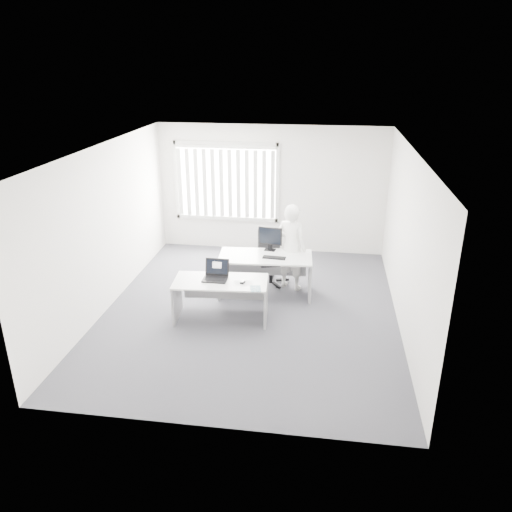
# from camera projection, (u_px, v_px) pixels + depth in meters

# --- Properties ---
(ground) EXTENTS (6.00, 6.00, 0.00)m
(ground) POSITION_uv_depth(u_px,v_px,m) (251.00, 310.00, 8.72)
(ground) COLOR #57575F
(ground) RESTS_ON ground
(wall_back) EXTENTS (5.00, 0.02, 2.80)m
(wall_back) POSITION_uv_depth(u_px,v_px,m) (271.00, 190.00, 10.96)
(wall_back) COLOR silver
(wall_back) RESTS_ON ground
(wall_front) EXTENTS (5.00, 0.02, 2.80)m
(wall_front) POSITION_uv_depth(u_px,v_px,m) (208.00, 325.00, 5.45)
(wall_front) COLOR silver
(wall_front) RESTS_ON ground
(wall_left) EXTENTS (0.02, 6.00, 2.80)m
(wall_left) POSITION_uv_depth(u_px,v_px,m) (106.00, 227.00, 8.53)
(wall_left) COLOR silver
(wall_left) RESTS_ON ground
(wall_right) EXTENTS (0.02, 6.00, 2.80)m
(wall_right) POSITION_uv_depth(u_px,v_px,m) (407.00, 242.00, 7.87)
(wall_right) COLOR silver
(wall_right) RESTS_ON ground
(ceiling) EXTENTS (5.00, 6.00, 0.02)m
(ceiling) POSITION_uv_depth(u_px,v_px,m) (250.00, 149.00, 7.68)
(ceiling) COLOR white
(ceiling) RESTS_ON wall_back
(window) EXTENTS (2.32, 0.06, 1.76)m
(window) POSITION_uv_depth(u_px,v_px,m) (226.00, 182.00, 11.00)
(window) COLOR silver
(window) RESTS_ON wall_back
(blinds) EXTENTS (2.20, 0.10, 1.50)m
(blinds) POSITION_uv_depth(u_px,v_px,m) (226.00, 184.00, 10.95)
(blinds) COLOR silver
(blinds) RESTS_ON wall_back
(desk_near) EXTENTS (1.59, 0.83, 0.70)m
(desk_near) POSITION_uv_depth(u_px,v_px,m) (221.00, 291.00, 8.26)
(desk_near) COLOR silver
(desk_near) RESTS_ON ground
(desk_far) EXTENTS (1.73, 0.89, 0.77)m
(desk_far) POSITION_uv_depth(u_px,v_px,m) (265.00, 267.00, 9.11)
(desk_far) COLOR silver
(desk_far) RESTS_ON ground
(office_chair) EXTENTS (0.74, 0.74, 1.04)m
(office_chair) POSITION_uv_depth(u_px,v_px,m) (270.00, 266.00, 9.71)
(office_chair) COLOR black
(office_chair) RESTS_ON ground
(person) EXTENTS (0.71, 0.60, 1.65)m
(person) POSITION_uv_depth(u_px,v_px,m) (291.00, 247.00, 9.27)
(person) COLOR white
(person) RESTS_ON ground
(laptop) EXTENTS (0.40, 0.36, 0.31)m
(laptop) POSITION_uv_depth(u_px,v_px,m) (215.00, 271.00, 8.15)
(laptop) COLOR black
(laptop) RESTS_ON desk_near
(paper_sheet) EXTENTS (0.33, 0.25, 0.00)m
(paper_sheet) POSITION_uv_depth(u_px,v_px,m) (243.00, 283.00, 8.10)
(paper_sheet) COLOR silver
(paper_sheet) RESTS_ON desk_near
(mouse) EXTENTS (0.08, 0.11, 0.04)m
(mouse) POSITION_uv_depth(u_px,v_px,m) (243.00, 282.00, 8.09)
(mouse) COLOR #B5B5B7
(mouse) RESTS_ON paper_sheet
(booklet) EXTENTS (0.21, 0.26, 0.01)m
(booklet) POSITION_uv_depth(u_px,v_px,m) (256.00, 289.00, 7.89)
(booklet) COLOR silver
(booklet) RESTS_ON desk_near
(keyboard) EXTENTS (0.42, 0.17, 0.02)m
(keyboard) POSITION_uv_depth(u_px,v_px,m) (274.00, 258.00, 8.92)
(keyboard) COLOR black
(keyboard) RESTS_ON desk_far
(monitor) EXTENTS (0.46, 0.20, 0.45)m
(monitor) POSITION_uv_depth(u_px,v_px,m) (270.00, 239.00, 9.21)
(monitor) COLOR black
(monitor) RESTS_ON desk_far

